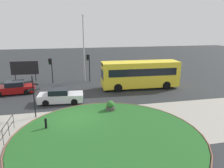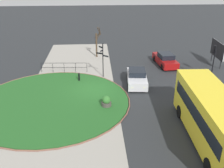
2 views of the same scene
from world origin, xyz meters
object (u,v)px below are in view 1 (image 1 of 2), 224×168
Objects in this scene: signpost_directional at (33,94)px; bus_yellow at (140,74)px; lamppost_tall at (84,47)px; billboard_left at (25,68)px; traffic_light_far at (88,62)px; car_far_lane at (14,88)px; planter_near_signpost at (110,106)px; car_near_lane at (60,96)px; traffic_light_near at (51,65)px; bollard_foreground at (46,124)px.

bus_yellow is (11.59, 6.65, -0.33)m from signpost_directional.
billboard_left is (-8.15, 1.52, -2.95)m from lamppost_tall.
billboard_left is at bearing -22.95° from bus_yellow.
car_far_lane is at bearing 36.86° from traffic_light_far.
billboard_left is 16.37m from planter_near_signpost.
car_near_lane is at bearing 136.48° from car_far_lane.
car_near_lane is at bearing 144.20° from planter_near_signpost.
car_near_lane is 6.68m from car_far_lane.
bus_yellow is 14.85m from car_far_lane.
bus_yellow is 15.99m from billboard_left.
car_near_lane is 1.35× the size of traffic_light_near.
bus_yellow is at bearing 52.10° from planter_near_signpost.
bollard_foreground is at bearing 42.87° from bus_yellow.
car_near_lane is at bearing -61.35° from billboard_left.
signpost_directional is 4.11m from car_near_lane.
car_near_lane is 8.36m from traffic_light_near.
traffic_light_far is 3.85× the size of planter_near_signpost.
lamppost_tall is (-0.48, 0.78, 2.00)m from traffic_light_far.
traffic_light_far reaches higher than bollard_foreground.
lamppost_tall is at bearing -157.10° from car_far_lane.
lamppost_tall is 8.80m from billboard_left.
signpost_directional reaches higher than bus_yellow.
car_near_lane is at bearing 21.58° from bus_yellow.
car_far_lane is (-14.78, 0.79, -1.11)m from bus_yellow.
lamppost_tall reaches higher than bus_yellow.
bus_yellow is 1.06× the size of lamppost_tall.
billboard_left is at bearing 102.15° from signpost_directional.
planter_near_signpost is at bearing 54.27° from bus_yellow.
car_far_lane is at bearing 142.71° from planter_near_signpost.
signpost_directional reaches higher than billboard_left.
lamppost_tall is (5.25, 11.91, 2.65)m from signpost_directional.
bus_yellow is 2.10× the size of car_near_lane.
car_far_lane is 1.27× the size of billboard_left.
traffic_light_near is at bearing 86.25° from signpost_directional.
lamppost_tall is (-6.33, 5.27, 2.98)m from bus_yellow.
traffic_light_near is (0.74, 11.34, 0.37)m from signpost_directional.
traffic_light_near reaches higher than billboard_left.
traffic_light_near reaches higher than car_far_lane.
traffic_light_far is at bearing -177.03° from traffic_light_near.
traffic_light_far reaches higher than car_near_lane.
bollard_foreground is 0.93× the size of planter_near_signpost.
traffic_light_near is (-1.29, 8.06, 1.80)m from car_near_lane.
car_near_lane is 4.63× the size of planter_near_signpost.
bus_yellow is 7.44m from traffic_light_far.
traffic_light_far is 0.42× the size of lamppost_tall.
lamppost_tall reaches higher than planter_near_signpost.
bus_yellow reaches higher than billboard_left.
lamppost_tall is 2.41× the size of billboard_left.
traffic_light_far is at bearing -58.10° from lamppost_tall.
planter_near_signpost is (1.22, -11.84, -4.32)m from lamppost_tall.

